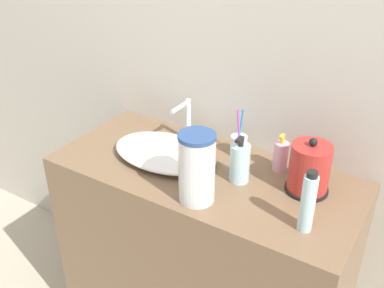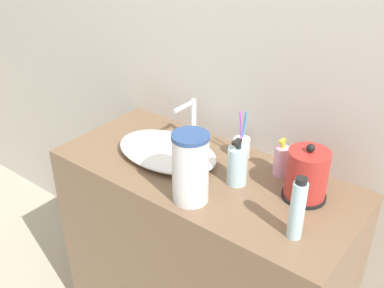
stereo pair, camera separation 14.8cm
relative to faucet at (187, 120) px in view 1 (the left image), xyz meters
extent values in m
cube|color=beige|center=(0.17, 0.13, 0.28)|extent=(6.00, 0.04, 2.60)
cube|color=brown|center=(0.17, -0.16, -0.56)|extent=(1.18, 0.53, 0.92)
ellipsoid|color=white|center=(-0.01, -0.16, -0.08)|extent=(0.44, 0.29, 0.05)
cylinder|color=silver|center=(-0.01, 0.02, -0.01)|extent=(0.02, 0.02, 0.19)
cylinder|color=silver|center=(-0.01, -0.05, 0.07)|extent=(0.02, 0.12, 0.02)
cylinder|color=silver|center=(0.03, 0.02, -0.08)|extent=(0.02, 0.02, 0.04)
cylinder|color=black|center=(0.55, -0.07, -0.10)|extent=(0.15, 0.15, 0.01)
cylinder|color=#B22D28|center=(0.55, -0.07, -0.01)|extent=(0.14, 0.14, 0.18)
sphere|color=black|center=(0.55, -0.07, 0.09)|extent=(0.03, 0.03, 0.03)
cylinder|color=silver|center=(0.23, 0.02, -0.06)|extent=(0.07, 0.07, 0.08)
cylinder|color=#B24CCC|center=(0.23, 0.01, 0.01)|extent=(0.02, 0.01, 0.17)
cylinder|color=#338CE0|center=(0.23, 0.03, 0.01)|extent=(0.02, 0.01, 0.16)
cylinder|color=#338CE0|center=(0.23, 0.03, 0.01)|extent=(0.02, 0.01, 0.16)
cylinder|color=silver|center=(0.31, -0.14, -0.03)|extent=(0.07, 0.07, 0.14)
cylinder|color=black|center=(0.31, -0.14, 0.05)|extent=(0.02, 0.02, 0.02)
cube|color=black|center=(0.31, -0.16, 0.07)|extent=(0.02, 0.04, 0.01)
cylinder|color=silver|center=(0.61, -0.28, -0.01)|extent=(0.05, 0.05, 0.20)
cylinder|color=black|center=(0.61, -0.28, 0.10)|extent=(0.03, 0.03, 0.02)
cylinder|color=#EAA8C6|center=(0.41, 0.00, -0.05)|extent=(0.05, 0.05, 0.12)
cylinder|color=gold|center=(0.41, 0.00, 0.02)|extent=(0.02, 0.02, 0.02)
cube|color=gold|center=(0.41, -0.01, 0.04)|extent=(0.01, 0.03, 0.01)
cylinder|color=silver|center=(0.24, -0.32, 0.01)|extent=(0.12, 0.12, 0.24)
cylinder|color=#2D4C84|center=(0.24, -0.32, 0.14)|extent=(0.13, 0.13, 0.01)
camera|label=1|loc=(0.89, -1.40, 0.82)|focal=42.00mm
camera|label=2|loc=(1.01, -1.31, 0.82)|focal=42.00mm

